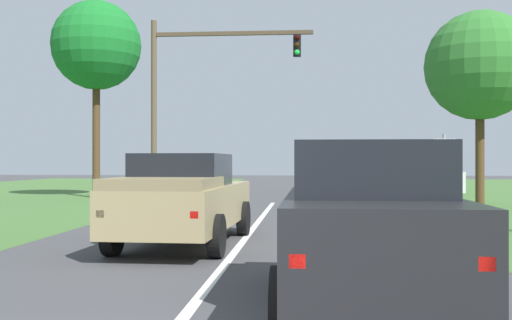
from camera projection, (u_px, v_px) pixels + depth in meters
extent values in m
plane|color=#424244|center=(253.00, 228.00, 16.08)|extent=(120.00, 120.00, 0.00)
cube|color=black|center=(367.00, 236.00, 7.31)|extent=(1.95, 4.46, 0.99)
cube|color=black|center=(366.00, 169.00, 7.54)|extent=(1.70, 2.77, 0.62)
cube|color=red|center=(297.00, 261.00, 5.20)|extent=(0.14, 0.06, 0.12)
cube|color=red|center=(486.00, 264.00, 5.06)|extent=(0.14, 0.06, 0.12)
cylinder|color=black|center=(292.00, 258.00, 8.77)|extent=(0.24, 0.72, 0.72)
cylinder|color=black|center=(427.00, 260.00, 8.60)|extent=(0.24, 0.72, 0.72)
cylinder|color=black|center=(282.00, 303.00, 6.03)|extent=(0.24, 0.72, 0.72)
cylinder|color=black|center=(481.00, 307.00, 5.86)|extent=(0.24, 0.72, 0.72)
cube|color=tan|center=(186.00, 205.00, 12.92)|extent=(2.18, 5.63, 0.85)
cube|color=black|center=(183.00, 170.00, 12.64)|extent=(1.80, 2.18, 0.65)
cube|color=#8F7D56|center=(164.00, 183.00, 11.21)|extent=(1.94, 2.19, 0.20)
cube|color=red|center=(101.00, 214.00, 10.28)|extent=(0.14, 0.07, 0.12)
cube|color=red|center=(194.00, 215.00, 10.09)|extent=(0.14, 0.07, 0.12)
cylinder|color=black|center=(163.00, 217.00, 14.74)|extent=(0.27, 0.81, 0.80)
cylinder|color=black|center=(243.00, 218.00, 14.51)|extent=(0.27, 0.81, 0.80)
cylinder|color=black|center=(112.00, 234.00, 11.32)|extent=(0.27, 0.81, 0.80)
cylinder|color=black|center=(217.00, 236.00, 11.09)|extent=(0.27, 0.81, 0.80)
cylinder|color=brown|center=(154.00, 112.00, 25.91)|extent=(0.24, 0.24, 7.68)
cube|color=#4C3D2B|center=(233.00, 33.00, 25.65)|extent=(6.69, 0.16, 0.16)
cube|color=black|center=(297.00, 46.00, 25.44)|extent=(0.32, 0.28, 0.90)
sphere|color=black|center=(297.00, 38.00, 25.29)|extent=(0.22, 0.22, 0.22)
sphere|color=black|center=(297.00, 45.00, 25.29)|extent=(0.22, 0.22, 0.22)
sphere|color=#1ED83F|center=(297.00, 52.00, 25.29)|extent=(0.22, 0.22, 0.22)
cylinder|color=gray|center=(444.00, 180.00, 16.65)|extent=(0.08, 0.08, 2.49)
cube|color=white|center=(444.00, 147.00, 16.62)|extent=(0.60, 0.03, 0.44)
cube|color=black|center=(444.00, 147.00, 16.61)|extent=(0.52, 0.01, 0.36)
cylinder|color=#4C351E|center=(480.00, 155.00, 25.20)|extent=(0.36, 0.36, 4.00)
sphere|color=#2E702A|center=(480.00, 65.00, 25.21)|extent=(4.48, 4.48, 4.48)
cube|color=silver|center=(407.00, 182.00, 28.12)|extent=(4.79, 1.85, 0.94)
cube|color=black|center=(413.00, 166.00, 28.11)|extent=(2.87, 1.62, 0.52)
cube|color=red|center=(354.00, 180.00, 29.04)|extent=(0.06, 0.14, 0.12)
cube|color=red|center=(357.00, 181.00, 27.55)|extent=(0.06, 0.14, 0.12)
cylinder|color=black|center=(436.00, 191.00, 28.92)|extent=(0.68, 0.22, 0.68)
cylinder|color=black|center=(445.00, 193.00, 27.10)|extent=(0.68, 0.22, 0.68)
cylinder|color=black|center=(372.00, 191.00, 29.14)|extent=(0.68, 0.22, 0.68)
cylinder|color=black|center=(377.00, 193.00, 27.32)|extent=(0.68, 0.22, 0.68)
cylinder|color=#4C351E|center=(96.00, 138.00, 29.52)|extent=(0.36, 0.36, 5.72)
sphere|color=#186E26|center=(96.00, 45.00, 29.53)|extent=(4.27, 4.27, 4.27)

